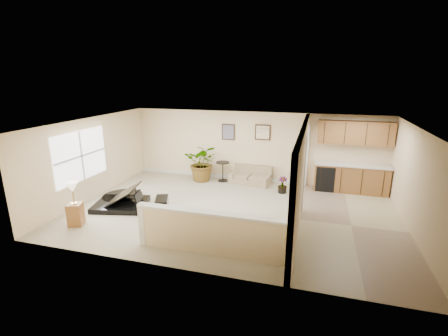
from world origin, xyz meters
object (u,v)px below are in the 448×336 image
(piano_bench, at_px, (162,205))
(lamp_stand, at_px, (75,207))
(small_plant, at_px, (282,186))
(loveseat, at_px, (251,175))
(accent_table, at_px, (223,169))
(piano, at_px, (121,187))
(palm_plant, at_px, (203,163))

(piano_bench, height_order, lamp_stand, lamp_stand)
(small_plant, xyz_separation_m, lamp_stand, (-4.83, -3.88, 0.26))
(loveseat, height_order, lamp_stand, lamp_stand)
(piano_bench, xyz_separation_m, accent_table, (0.85, 3.18, 0.24))
(piano, height_order, small_plant, piano)
(lamp_stand, bearing_deg, piano, 76.21)
(loveseat, bearing_deg, small_plant, -22.06)
(palm_plant, xyz_separation_m, lamp_stand, (-1.90, -4.38, -0.18))
(accent_table, xyz_separation_m, small_plant, (2.22, -0.63, -0.23))
(piano, xyz_separation_m, loveseat, (3.26, 3.08, -0.26))
(piano, xyz_separation_m, palm_plant, (1.53, 2.87, 0.10))
(piano, xyz_separation_m, accent_table, (2.24, 3.00, -0.11))
(piano, relative_size, accent_table, 2.66)
(piano_bench, relative_size, loveseat, 0.43)
(accent_table, bearing_deg, piano, -126.83)
(piano_bench, distance_m, lamp_stand, 2.22)
(accent_table, bearing_deg, loveseat, 4.83)
(piano_bench, relative_size, lamp_stand, 0.56)
(piano_bench, xyz_separation_m, palm_plant, (0.13, 3.05, 0.45))
(piano, height_order, accent_table, piano)
(accent_table, distance_m, lamp_stand, 5.21)
(piano_bench, relative_size, small_plant, 1.21)
(piano, relative_size, loveseat, 1.26)
(piano, height_order, lamp_stand, piano)
(palm_plant, bearing_deg, small_plant, -9.66)
(accent_table, height_order, small_plant, accent_table)
(palm_plant, bearing_deg, piano, -118.10)
(loveseat, relative_size, small_plant, 2.81)
(piano_bench, distance_m, accent_table, 3.30)
(loveseat, distance_m, lamp_stand, 5.86)
(loveseat, distance_m, palm_plant, 1.78)
(piano, distance_m, accent_table, 3.74)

